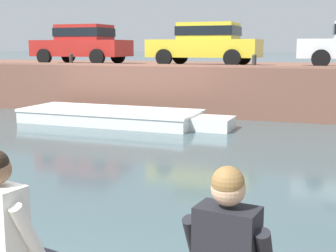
{
  "coord_description": "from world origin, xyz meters",
  "views": [
    {
      "loc": [
        2.8,
        -3.07,
        2.43
      ],
      "look_at": [
        0.31,
        4.32,
        1.1
      ],
      "focal_mm": 50.0,
      "sensor_mm": 36.0,
      "label": 1
    }
  ],
  "objects_px": {
    "car_left_inner_yellow": "(206,42)",
    "mooring_bollard_west": "(71,59)",
    "car_leftmost_red": "(83,43)",
    "mooring_bollard_mid": "(254,60)",
    "person_seated_right": "(6,233)",
    "boat_moored_west_white": "(118,117)"
  },
  "relations": [
    {
      "from": "mooring_bollard_west",
      "to": "car_left_inner_yellow",
      "type": "bearing_deg",
      "value": 14.56
    },
    {
      "from": "car_left_inner_yellow",
      "to": "mooring_bollard_west",
      "type": "relative_size",
      "value": 9.24
    },
    {
      "from": "car_left_inner_yellow",
      "to": "car_leftmost_red",
      "type": "bearing_deg",
      "value": 179.99
    },
    {
      "from": "boat_moored_west_white",
      "to": "car_left_inner_yellow",
      "type": "distance_m",
      "value": 4.65
    },
    {
      "from": "person_seated_right",
      "to": "car_left_inner_yellow",
      "type": "bearing_deg",
      "value": 98.71
    },
    {
      "from": "car_left_inner_yellow",
      "to": "mooring_bollard_west",
      "type": "xyz_separation_m",
      "value": [
        -4.9,
        -1.27,
        -0.61
      ]
    },
    {
      "from": "car_left_inner_yellow",
      "to": "person_seated_right",
      "type": "bearing_deg",
      "value": -81.29
    },
    {
      "from": "boat_moored_west_white",
      "to": "mooring_bollard_west",
      "type": "bearing_deg",
      "value": 142.92
    },
    {
      "from": "car_leftmost_red",
      "to": "car_left_inner_yellow",
      "type": "xyz_separation_m",
      "value": [
        5.09,
        -0.0,
        0.0
      ]
    },
    {
      "from": "car_leftmost_red",
      "to": "mooring_bollard_west",
      "type": "height_order",
      "value": "car_leftmost_red"
    },
    {
      "from": "mooring_bollard_mid",
      "to": "person_seated_right",
      "type": "bearing_deg",
      "value": -88.91
    },
    {
      "from": "car_leftmost_red",
      "to": "mooring_bollard_mid",
      "type": "height_order",
      "value": "car_leftmost_red"
    },
    {
      "from": "mooring_bollard_west",
      "to": "mooring_bollard_mid",
      "type": "height_order",
      "value": "same"
    },
    {
      "from": "car_leftmost_red",
      "to": "mooring_bollard_west",
      "type": "xyz_separation_m",
      "value": [
        0.19,
        -1.27,
        -0.61
      ]
    },
    {
      "from": "car_leftmost_red",
      "to": "car_left_inner_yellow",
      "type": "relative_size",
      "value": 0.94
    },
    {
      "from": "car_left_inner_yellow",
      "to": "boat_moored_west_white",
      "type": "bearing_deg",
      "value": -119.87
    },
    {
      "from": "boat_moored_west_white",
      "to": "car_left_inner_yellow",
      "type": "xyz_separation_m",
      "value": [
        1.99,
        3.47,
        2.36
      ]
    },
    {
      "from": "car_leftmost_red",
      "to": "mooring_bollard_mid",
      "type": "xyz_separation_m",
      "value": [
        7.05,
        -1.27,
        -0.61
      ]
    },
    {
      "from": "boat_moored_west_white",
      "to": "mooring_bollard_west",
      "type": "relative_size",
      "value": 15.57
    },
    {
      "from": "car_left_inner_yellow",
      "to": "person_seated_right",
      "type": "distance_m",
      "value": 14.67
    },
    {
      "from": "boat_moored_west_white",
      "to": "mooring_bollard_west",
      "type": "distance_m",
      "value": 4.04
    },
    {
      "from": "mooring_bollard_mid",
      "to": "car_leftmost_red",
      "type": "bearing_deg",
      "value": 169.76
    }
  ]
}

